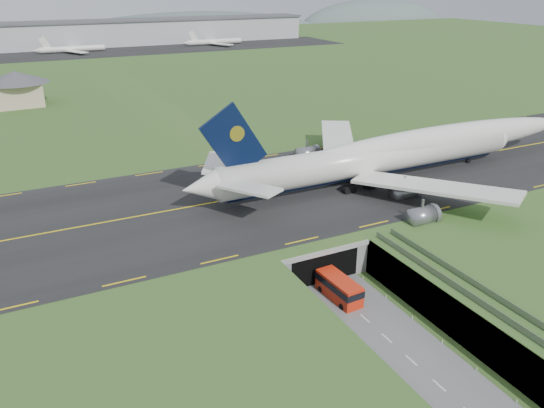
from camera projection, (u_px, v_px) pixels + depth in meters
ground at (353, 309)px, 77.65m from camera, size 900.00×900.00×0.00m
airfield_deck at (354, 291)px, 76.47m from camera, size 800.00×800.00×6.00m
trench_road at (384, 337)px, 71.42m from camera, size 12.00×75.00×0.20m
taxiway at (258, 195)px, 102.52m from camera, size 800.00×44.00×0.18m
tunnel_portal at (298, 242)px, 90.14m from camera, size 17.00×22.30×6.00m
guideway at (520, 330)px, 64.25m from camera, size 3.00×53.00×7.05m
jumbo_jet at (399, 153)px, 109.68m from camera, size 94.02×60.69×20.07m
shuttle_tram at (339, 288)px, 79.44m from camera, size 3.63×8.45×3.36m
service_building at (16, 85)px, 172.42m from camera, size 21.75×21.75×11.29m
cargo_terminal at (73, 34)px, 319.44m from camera, size 320.00×67.00×15.60m
distant_hills at (134, 40)px, 460.45m from camera, size 700.00×91.00×60.00m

